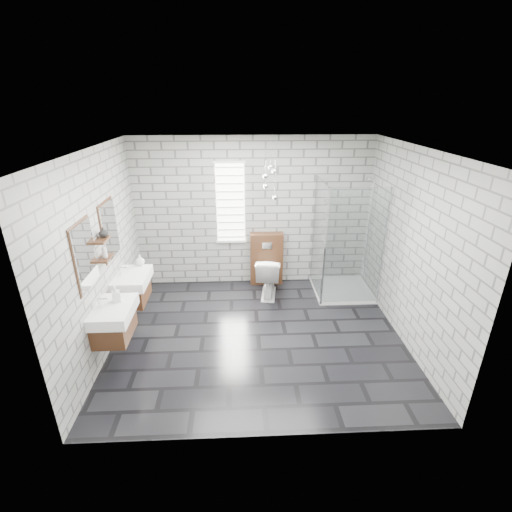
{
  "coord_description": "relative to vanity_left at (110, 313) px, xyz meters",
  "views": [
    {
      "loc": [
        -0.25,
        -4.62,
        3.28
      ],
      "look_at": [
        -0.01,
        0.35,
        1.14
      ],
      "focal_mm": 26.0,
      "sensor_mm": 36.0,
      "label": 1
    }
  ],
  "objects": [
    {
      "name": "floor",
      "position": [
        1.91,
        0.5,
        -0.77
      ],
      "size": [
        4.2,
        3.6,
        0.02
      ],
      "primitive_type": "cube",
      "color": "black",
      "rests_on": "ground"
    },
    {
      "name": "pendant_cluster",
      "position": [
        2.17,
        1.87,
        1.3
      ],
      "size": [
        0.25,
        0.22,
        0.98
      ],
      "color": "silver",
      "rests_on": "ceiling"
    },
    {
      "name": "wall_front",
      "position": [
        1.91,
        -1.31,
        0.59
      ],
      "size": [
        4.2,
        0.02,
        2.7
      ],
      "primitive_type": "cube",
      "color": "#959590",
      "rests_on": "floor"
    },
    {
      "name": "flush_plate",
      "position": [
        2.15,
        2.1,
        0.04
      ],
      "size": [
        0.18,
        0.01,
        0.12
      ],
      "primitive_type": "cube",
      "color": "silver",
      "rests_on": "cistern_panel"
    },
    {
      "name": "window",
      "position": [
        1.51,
        2.28,
        0.79
      ],
      "size": [
        0.56,
        0.05,
        1.48
      ],
      "color": "white",
      "rests_on": "wall_back"
    },
    {
      "name": "cistern_panel",
      "position": [
        2.15,
        2.2,
        -0.26
      ],
      "size": [
        0.6,
        0.2,
        1.0
      ],
      "primitive_type": "cube",
      "color": "#492A16",
      "rests_on": "floor"
    },
    {
      "name": "soap_bottle_b",
      "position": [
        0.09,
        1.25,
        0.18
      ],
      "size": [
        0.16,
        0.16,
        0.17
      ],
      "primitive_type": "imported",
      "rotation": [
        0.0,
        0.0,
        -0.24
      ],
      "color": "#B2B2B2",
      "rests_on": "vanity_right"
    },
    {
      "name": "shower_enclosure",
      "position": [
        3.41,
        1.69,
        -0.25
      ],
      "size": [
        1.0,
        1.0,
        2.03
      ],
      "color": "white",
      "rests_on": "floor"
    },
    {
      "name": "toilet",
      "position": [
        2.15,
        1.74,
        -0.38
      ],
      "size": [
        0.51,
        0.78,
        0.74
      ],
      "primitive_type": "imported",
      "rotation": [
        0.0,
        0.0,
        3.01
      ],
      "color": "white",
      "rests_on": "floor"
    },
    {
      "name": "wall_right",
      "position": [
        4.02,
        0.5,
        0.59
      ],
      "size": [
        0.02,
        3.6,
        2.7
      ],
      "primitive_type": "cube",
      "color": "#959590",
      "rests_on": "floor"
    },
    {
      "name": "soap_bottle_c",
      "position": [
        -0.11,
        0.44,
        0.67
      ],
      "size": [
        0.08,
        0.08,
        0.19
      ],
      "primitive_type": "imported",
      "rotation": [
        0.0,
        0.0,
        -0.12
      ],
      "color": "#B2B2B2",
      "rests_on": "shelf_lower"
    },
    {
      "name": "soap_bottle_a",
      "position": [
        0.06,
        0.13,
        0.2
      ],
      "size": [
        0.13,
        0.13,
        0.22
      ],
      "primitive_type": "imported",
      "rotation": [
        0.0,
        0.0,
        0.34
      ],
      "color": "#B2B2B2",
      "rests_on": "vanity_left"
    },
    {
      "name": "vanity_right",
      "position": [
        0.0,
        0.92,
        0.0
      ],
      "size": [
        0.47,
        0.7,
        1.57
      ],
      "color": "#492A16",
      "rests_on": "wall_left"
    },
    {
      "name": "wall_left",
      "position": [
        -0.2,
        0.5,
        0.59
      ],
      "size": [
        0.02,
        3.6,
        2.7
      ],
      "primitive_type": "cube",
      "color": "#959590",
      "rests_on": "floor"
    },
    {
      "name": "shelf_upper",
      "position": [
        -0.12,
        0.45,
        0.82
      ],
      "size": [
        0.14,
        0.3,
        0.03
      ],
      "primitive_type": "cube",
      "color": "#492A16",
      "rests_on": "wall_left"
    },
    {
      "name": "vanity_left",
      "position": [
        0.0,
        0.0,
        0.0
      ],
      "size": [
        0.47,
        0.7,
        1.57
      ],
      "color": "#492A16",
      "rests_on": "wall_left"
    },
    {
      "name": "vase",
      "position": [
        -0.11,
        0.52,
        0.9
      ],
      "size": [
        0.16,
        0.16,
        0.13
      ],
      "primitive_type": "imported",
      "rotation": [
        0.0,
        0.0,
        0.36
      ],
      "color": "#B2B2B2",
      "rests_on": "shelf_upper"
    },
    {
      "name": "wall_back",
      "position": [
        1.91,
        2.31,
        0.59
      ],
      "size": [
        4.2,
        0.02,
        2.7
      ],
      "primitive_type": "cube",
      "color": "#959590",
      "rests_on": "floor"
    },
    {
      "name": "ceiling",
      "position": [
        1.91,
        0.5,
        1.95
      ],
      "size": [
        4.2,
        3.6,
        0.02
      ],
      "primitive_type": "cube",
      "color": "white",
      "rests_on": "wall_back"
    },
    {
      "name": "shelf_lower",
      "position": [
        -0.12,
        0.45,
        0.56
      ],
      "size": [
        0.14,
        0.3,
        0.03
      ],
      "primitive_type": "cube",
      "color": "#492A16",
      "rests_on": "wall_left"
    }
  ]
}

